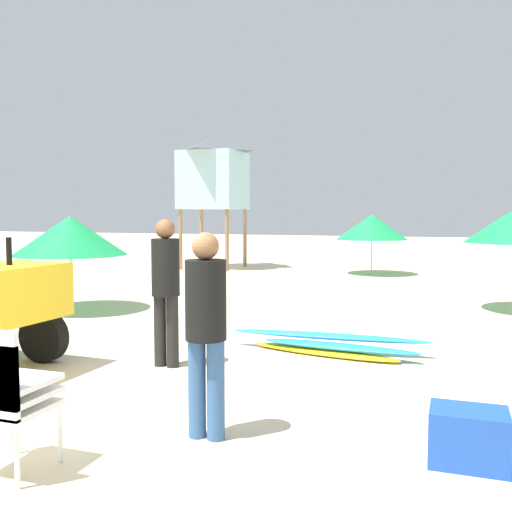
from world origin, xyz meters
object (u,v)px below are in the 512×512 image
Objects in this scene: lifeguard_near_left at (166,282)px; cooler_box at (468,437)px; stacked_plastic_chairs at (2,388)px; surfboard_pile at (330,344)px; beach_umbrella_left at (372,227)px; beach_umbrella_far at (70,236)px; lifeguard_tower at (213,173)px; lifeguard_near_center at (206,322)px.

lifeguard_near_left is 3.20× the size of cooler_box.
cooler_box is (2.93, 1.22, -0.41)m from stacked_plastic_chairs.
surfboard_pile is 3.21m from cooler_box.
beach_umbrella_left is 9.12m from beach_umbrella_far.
lifeguard_tower reaches higher than surfboard_pile.
lifeguard_near_center is 12.73m from beach_umbrella_left.
lifeguard_near_center is at bearing -96.91° from surfboard_pile.
lifeguard_near_left is at bearing -144.54° from surfboard_pile.
lifeguard_tower is (-5.52, 12.87, 2.09)m from lifeguard_near_center.
lifeguard_near_center is at bearing -175.11° from cooler_box.
lifeguard_tower reaches higher than stacked_plastic_chairs.
surfboard_pile is 1.59× the size of lifeguard_near_center.
beach_umbrella_left is (5.02, -0.15, -1.66)m from lifeguard_tower.
beach_umbrella_left is at bearing 92.25° from lifeguard_near_center.
beach_umbrella_far is at bearing 140.38° from lifeguard_near_left.
lifeguard_tower reaches higher than lifeguard_near_center.
stacked_plastic_chairs is 1.93× the size of cooler_box.
beach_umbrella_far is at bearing 135.69° from lifeguard_near_center.
stacked_plastic_chairs is at bearing -56.59° from beach_umbrella_far.
beach_umbrella_left reaches higher than lifeguard_near_center.
lifeguard_near_left reaches higher than stacked_plastic_chairs.
cooler_box is (1.57, -2.80, 0.07)m from surfboard_pile.
beach_umbrella_left reaches higher than surfboard_pile.
lifeguard_near_center is at bearing -87.75° from beach_umbrella_left.
lifeguard_near_center is 2.07m from cooler_box.
cooler_box is (3.23, -1.62, -0.78)m from lifeguard_near_left.
lifeguard_near_center is at bearing -53.88° from lifeguard_near_left.
lifeguard_near_center reaches higher than cooler_box.
cooler_box is at bearing -60.76° from surfboard_pile.
surfboard_pile is 5.53m from beach_umbrella_far.
beach_umbrella_left is at bearing 85.80° from lifeguard_near_left.
beach_umbrella_left is 3.89× the size of cooler_box.
lifeguard_near_center is 3.05× the size of cooler_box.
cooler_box is (1.93, 0.16, -0.73)m from lifeguard_near_center.
lifeguard_tower is at bearing 95.24° from beach_umbrella_far.
lifeguard_tower is 2.01× the size of beach_umbrella_left.
beach_umbrella_far is at bearing 146.16° from cooler_box.
lifeguard_near_center reaches higher than stacked_plastic_chairs.
beach_umbrella_left is 12.83m from cooler_box.
beach_umbrella_far is 8.14m from cooler_box.
lifeguard_near_center is 6.67m from beach_umbrella_far.
beach_umbrella_far reaches higher than cooler_box.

